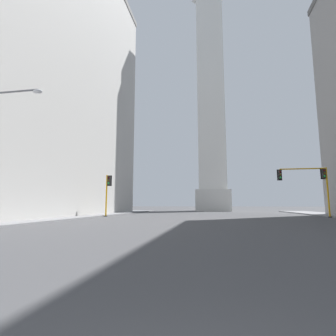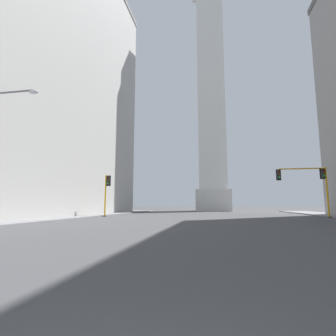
% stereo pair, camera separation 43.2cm
% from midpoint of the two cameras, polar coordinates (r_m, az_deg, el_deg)
% --- Properties ---
extents(sidewalk_left, '(5.00, 71.64, 0.15)m').
position_cam_midpoint_polar(sidewalk_left, '(27.59, -26.43, -10.04)').
color(sidewalk_left, slate).
rests_on(sidewalk_left, ground_plane).
extents(obelisk, '(7.65, 7.65, 59.63)m').
position_cam_midpoint_polar(obelisk, '(66.34, 9.10, 16.35)').
color(obelisk, silver).
rests_on(obelisk, ground_plane).
extents(traffic_light_mid_left, '(0.77, 0.51, 5.14)m').
position_cam_midpoint_polar(traffic_light_mid_left, '(33.70, -13.35, -4.45)').
color(traffic_light_mid_left, orange).
rests_on(traffic_light_mid_left, ground_plane).
extents(traffic_light_mid_right, '(5.63, 0.52, 5.77)m').
position_cam_midpoint_polar(traffic_light_mid_right, '(34.85, 28.16, -2.15)').
color(traffic_light_mid_right, orange).
rests_on(traffic_light_mid_right, ground_plane).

